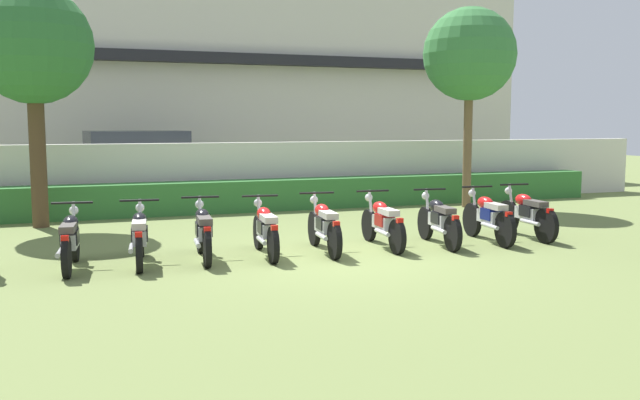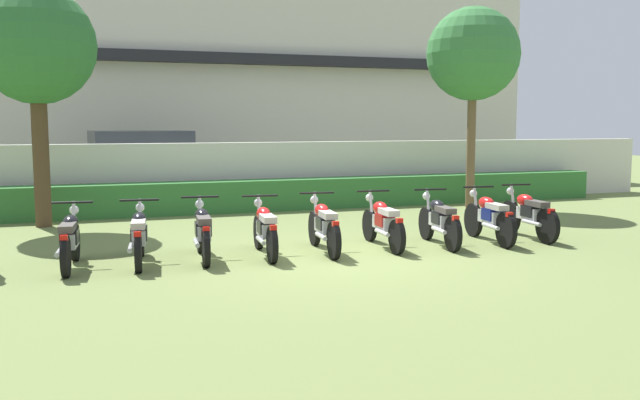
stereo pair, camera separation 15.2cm
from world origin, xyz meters
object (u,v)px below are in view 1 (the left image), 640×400
motorcycle_in_row_1 (140,236)px  motorcycle_in_row_3 (265,229)px  parked_car (143,164)px  tree_near_inspector (33,47)px  motorcycle_in_row_6 (439,220)px  motorcycle_in_row_7 (488,217)px  motorcycle_in_row_2 (203,232)px  tree_far_side (470,55)px  motorcycle_in_row_5 (383,222)px  motorcycle_in_row_4 (324,225)px  motorcycle_in_row_8 (527,214)px  motorcycle_in_row_0 (70,240)px

motorcycle_in_row_1 → motorcycle_in_row_3: size_ratio=0.99×
parked_car → tree_near_inspector: 6.31m
motorcycle_in_row_6 → motorcycle_in_row_7: bearing=-82.1°
tree_near_inspector → motorcycle_in_row_2: bearing=-61.4°
tree_far_side → motorcycle_in_row_6: bearing=-126.9°
motorcycle_in_row_5 → motorcycle_in_row_1: bearing=94.9°
motorcycle_in_row_3 → motorcycle_in_row_6: (3.10, -0.11, 0.01)m
motorcycle_in_row_4 → motorcycle_in_row_6: (2.10, -0.09, 0.00)m
motorcycle_in_row_3 → motorcycle_in_row_5: size_ratio=0.96×
motorcycle_in_row_4 → tree_near_inspector: bearing=50.0°
motorcycle_in_row_4 → motorcycle_in_row_8: 4.02m
motorcycle_in_row_4 → motorcycle_in_row_0: bearing=95.5°
motorcycle_in_row_2 → motorcycle_in_row_4: 1.99m
motorcycle_in_row_5 → motorcycle_in_row_6: bearing=-94.9°
tree_near_inspector → motorcycle_in_row_8: bearing=-28.3°
tree_near_inspector → motorcycle_in_row_6: size_ratio=2.63×
motorcycle_in_row_0 → motorcycle_in_row_4: 3.94m
motorcycle_in_row_2 → parked_car: bearing=5.0°
tree_near_inspector → motorcycle_in_row_4: size_ratio=2.55×
motorcycle_in_row_2 → motorcycle_in_row_4: (1.99, -0.05, -0.00)m
motorcycle_in_row_2 → motorcycle_in_row_7: size_ratio=0.96×
motorcycle_in_row_4 → motorcycle_in_row_7: motorcycle_in_row_7 is taller
tree_near_inspector → motorcycle_in_row_1: 5.76m
tree_near_inspector → motorcycle_in_row_6: bearing=-35.5°
motorcycle_in_row_2 → motorcycle_in_row_5: (3.09, 0.02, -0.01)m
motorcycle_in_row_1 → motorcycle_in_row_3: bearing=-83.1°
motorcycle_in_row_4 → motorcycle_in_row_6: bearing=-86.7°
motorcycle_in_row_1 → motorcycle_in_row_4: motorcycle_in_row_4 is taller
motorcycle_in_row_1 → motorcycle_in_row_5: 4.06m
motorcycle_in_row_4 → motorcycle_in_row_6: 2.11m
motorcycle_in_row_2 → tree_near_inspector: bearing=34.4°
motorcycle_in_row_6 → motorcycle_in_row_8: (1.92, 0.11, 0.01)m
motorcycle_in_row_5 → motorcycle_in_row_6: size_ratio=1.03×
motorcycle_in_row_2 → motorcycle_in_row_3: motorcycle_in_row_2 is taller
tree_near_inspector → motorcycle_in_row_5: 7.84m
tree_near_inspector → motorcycle_in_row_1: (1.50, -4.56, -3.18)m
tree_far_side → tree_near_inspector: bearing=179.4°
tree_near_inspector → motorcycle_in_row_2: size_ratio=2.68×
motorcycle_in_row_3 → motorcycle_in_row_8: motorcycle_in_row_8 is taller
motorcycle_in_row_5 → motorcycle_in_row_8: 2.92m
motorcycle_in_row_5 → motorcycle_in_row_8: size_ratio=1.01×
parked_car → motorcycle_in_row_3: parked_car is taller
motorcycle_in_row_2 → motorcycle_in_row_7: motorcycle_in_row_7 is taller
motorcycle_in_row_2 → motorcycle_in_row_6: motorcycle_in_row_2 is taller
motorcycle_in_row_1 → motorcycle_in_row_5: bearing=-82.4°
tree_far_side → motorcycle_in_row_4: (-5.54, -4.48, -3.33)m
motorcycle_in_row_5 → parked_car: bearing=21.4°
parked_car → motorcycle_in_row_7: bearing=-68.5°
motorcycle_in_row_0 → motorcycle_in_row_8: 7.96m
motorcycle_in_row_3 → motorcycle_in_row_5: bearing=-83.5°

